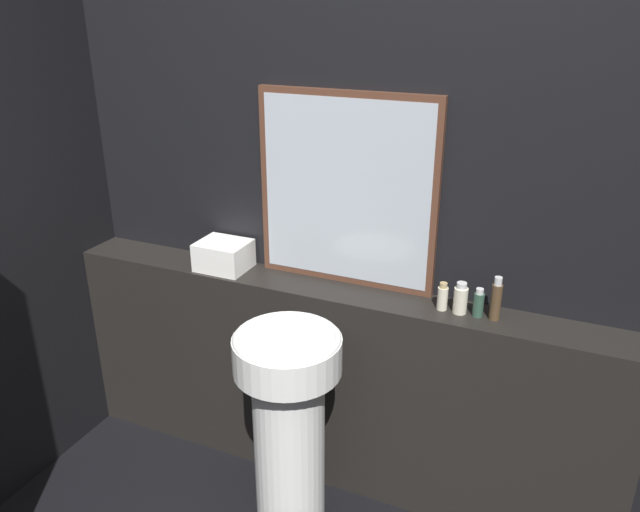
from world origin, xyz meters
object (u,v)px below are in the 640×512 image
at_px(towel_stack, 224,255).
at_px(shampoo_bottle, 442,297).
at_px(lotion_bottle, 479,303).
at_px(mirror, 346,191).
at_px(body_wash_bottle, 496,300).
at_px(conditioner_bottle, 460,299).
at_px(pedestal_sink, 289,425).

relative_size(towel_stack, shampoo_bottle, 1.96).
bearing_deg(lotion_bottle, mirror, 171.10).
height_order(mirror, shampoo_bottle, mirror).
bearing_deg(body_wash_bottle, conditioner_bottle, 180.00).
xyz_separation_m(pedestal_sink, mirror, (0.02, 0.48, 0.77)).
height_order(towel_stack, lotion_bottle, towel_stack).
height_order(pedestal_sink, mirror, mirror).
distance_m(mirror, towel_stack, 0.62).
height_order(towel_stack, conditioner_bottle, conditioner_bottle).
xyz_separation_m(pedestal_sink, lotion_bottle, (0.58, 0.39, 0.44)).
height_order(pedestal_sink, towel_stack, towel_stack).
distance_m(pedestal_sink, mirror, 0.91).
bearing_deg(body_wash_bottle, pedestal_sink, -148.41).
distance_m(pedestal_sink, towel_stack, 0.78).
bearing_deg(shampoo_bottle, mirror, 168.40).
bearing_deg(mirror, body_wash_bottle, -8.05).
bearing_deg(shampoo_bottle, lotion_bottle, -0.00).
height_order(mirror, towel_stack, mirror).
distance_m(shampoo_bottle, lotion_bottle, 0.13).
bearing_deg(conditioner_bottle, mirror, 169.93).
bearing_deg(pedestal_sink, body_wash_bottle, 31.59).
xyz_separation_m(towel_stack, conditioner_bottle, (1.01, 0.00, -0.00)).
bearing_deg(pedestal_sink, lotion_bottle, 34.13).
xyz_separation_m(conditioner_bottle, lotion_bottle, (0.07, -0.00, -0.01)).
bearing_deg(lotion_bottle, body_wash_bottle, 0.00).
distance_m(lotion_bottle, body_wash_bottle, 0.06).
xyz_separation_m(pedestal_sink, shampoo_bottle, (0.45, 0.39, 0.44)).
relative_size(mirror, conditioner_bottle, 6.32).
xyz_separation_m(shampoo_bottle, lotion_bottle, (0.13, -0.00, 0.00)).
bearing_deg(mirror, shampoo_bottle, -11.60).
distance_m(conditioner_bottle, lotion_bottle, 0.07).
xyz_separation_m(lotion_bottle, body_wash_bottle, (0.06, 0.00, 0.03)).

